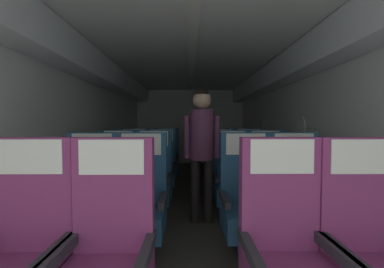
{
  "coord_description": "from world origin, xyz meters",
  "views": [
    {
      "loc": [
        -0.05,
        0.3,
        1.17
      ],
      "look_at": [
        -0.0,
        3.71,
        1.04
      ],
      "focal_mm": 23.23,
      "sensor_mm": 36.0,
      "label": 1
    }
  ],
  "objects_px": {
    "seat_b_left_aisle": "(140,203)",
    "seat_e_right_aisle": "(238,160)",
    "seat_c_right_window": "(232,180)",
    "seat_a_left_window": "(22,256)",
    "seat_b_right_aisle": "(297,202)",
    "seat_c_right_aisle": "(267,180)",
    "seat_d_right_aisle": "(250,168)",
    "seat_d_right_window": "(222,168)",
    "seat_d_left_window": "(133,168)",
    "seat_b_left_window": "(89,204)",
    "seat_d_left_aisle": "(161,168)",
    "seat_c_left_window": "(117,180)",
    "seat_e_left_aisle": "(167,160)",
    "flight_attendant": "(202,140)",
    "seat_e_right_window": "(216,160)",
    "seat_a_right_window": "(287,255)",
    "seat_b_right_window": "(247,203)",
    "seat_e_left_window": "(143,160)",
    "seat_a_left_aisle": "(107,257)",
    "seat_c_left_aisle": "(153,180)"
  },
  "relations": [
    {
      "from": "seat_e_right_window",
      "to": "seat_b_right_aisle",
      "type": "bearing_deg",
      "value": -80.62
    },
    {
      "from": "seat_c_left_window",
      "to": "seat_d_left_window",
      "type": "xyz_separation_m",
      "value": [
        0.01,
        0.88,
        0.0
      ]
    },
    {
      "from": "seat_b_right_window",
      "to": "seat_a_right_window",
      "type": "bearing_deg",
      "value": -89.78
    },
    {
      "from": "seat_d_right_aisle",
      "to": "seat_d_right_window",
      "type": "height_order",
      "value": "same"
    },
    {
      "from": "seat_c_left_aisle",
      "to": "seat_e_left_aisle",
      "type": "distance_m",
      "value": 1.79
    },
    {
      "from": "seat_c_left_aisle",
      "to": "seat_e_left_aisle",
      "type": "xyz_separation_m",
      "value": [
        0.01,
        1.79,
        0.0
      ]
    },
    {
      "from": "seat_b_left_window",
      "to": "flight_attendant",
      "type": "relative_size",
      "value": 0.69
    },
    {
      "from": "seat_c_right_window",
      "to": "seat_e_right_window",
      "type": "height_order",
      "value": "same"
    },
    {
      "from": "seat_b_right_aisle",
      "to": "seat_a_left_aisle",
      "type": "bearing_deg",
      "value": -147.26
    },
    {
      "from": "seat_b_right_window",
      "to": "seat_d_left_aisle",
      "type": "height_order",
      "value": "same"
    },
    {
      "from": "seat_c_right_aisle",
      "to": "seat_d_left_window",
      "type": "height_order",
      "value": "same"
    },
    {
      "from": "seat_a_left_aisle",
      "to": "flight_attendant",
      "type": "height_order",
      "value": "flight_attendant"
    },
    {
      "from": "seat_b_left_window",
      "to": "seat_c_right_aisle",
      "type": "relative_size",
      "value": 1.0
    },
    {
      "from": "seat_b_left_aisle",
      "to": "flight_attendant",
      "type": "distance_m",
      "value": 1.07
    },
    {
      "from": "seat_b_right_window",
      "to": "seat_d_right_aisle",
      "type": "distance_m",
      "value": 1.87
    },
    {
      "from": "seat_a_right_window",
      "to": "seat_b_right_window",
      "type": "bearing_deg",
      "value": 90.22
    },
    {
      "from": "flight_attendant",
      "to": "seat_e_left_window",
      "type": "bearing_deg",
      "value": -58.41
    },
    {
      "from": "seat_d_left_window",
      "to": "seat_d_left_aisle",
      "type": "bearing_deg",
      "value": 2.21
    },
    {
      "from": "seat_c_left_window",
      "to": "seat_c_right_window",
      "type": "relative_size",
      "value": 1.0
    },
    {
      "from": "seat_d_left_window",
      "to": "seat_d_right_window",
      "type": "distance_m",
      "value": 1.45
    },
    {
      "from": "seat_c_right_window",
      "to": "seat_a_left_window",
      "type": "bearing_deg",
      "value": -129.32
    },
    {
      "from": "seat_d_left_aisle",
      "to": "seat_e_right_window",
      "type": "xyz_separation_m",
      "value": [
        1.0,
        0.9,
        0.0
      ]
    },
    {
      "from": "seat_b_left_aisle",
      "to": "seat_e_right_aisle",
      "type": "bearing_deg",
      "value": 61.86
    },
    {
      "from": "seat_c_right_window",
      "to": "seat_d_right_aisle",
      "type": "distance_m",
      "value": 1.01
    },
    {
      "from": "seat_c_left_aisle",
      "to": "seat_d_right_window",
      "type": "relative_size",
      "value": 1.0
    },
    {
      "from": "seat_d_right_aisle",
      "to": "seat_d_right_window",
      "type": "relative_size",
      "value": 1.0
    },
    {
      "from": "seat_a_right_window",
      "to": "seat_d_left_aisle",
      "type": "xyz_separation_m",
      "value": [
        -0.99,
        2.72,
        0.0
      ]
    },
    {
      "from": "seat_b_right_window",
      "to": "seat_e_left_window",
      "type": "distance_m",
      "value": 3.06
    },
    {
      "from": "seat_a_right_window",
      "to": "seat_b_right_aisle",
      "type": "height_order",
      "value": "same"
    },
    {
      "from": "seat_b_right_window",
      "to": "seat_e_right_window",
      "type": "height_order",
      "value": "same"
    },
    {
      "from": "seat_c_right_window",
      "to": "seat_e_right_window",
      "type": "distance_m",
      "value": 1.81
    },
    {
      "from": "flight_attendant",
      "to": "seat_c_right_aisle",
      "type": "bearing_deg",
      "value": -163.3
    },
    {
      "from": "seat_b_right_aisle",
      "to": "seat_c_right_aisle",
      "type": "relative_size",
      "value": 1.0
    },
    {
      "from": "seat_b_left_window",
      "to": "seat_c_right_aisle",
      "type": "distance_m",
      "value": 2.12
    },
    {
      "from": "seat_d_left_aisle",
      "to": "seat_e_right_window",
      "type": "bearing_deg",
      "value": 41.89
    },
    {
      "from": "seat_a_left_aisle",
      "to": "seat_d_left_aisle",
      "type": "distance_m",
      "value": 2.73
    },
    {
      "from": "seat_c_left_window",
      "to": "seat_e_left_window",
      "type": "bearing_deg",
      "value": 89.51
    },
    {
      "from": "seat_a_left_window",
      "to": "seat_e_right_aisle",
      "type": "relative_size",
      "value": 1.0
    },
    {
      "from": "seat_a_left_aisle",
      "to": "seat_b_right_window",
      "type": "relative_size",
      "value": 1.0
    },
    {
      "from": "seat_a_left_window",
      "to": "seat_a_right_window",
      "type": "relative_size",
      "value": 1.0
    },
    {
      "from": "seat_a_right_window",
      "to": "seat_d_right_aisle",
      "type": "xyz_separation_m",
      "value": [
        0.47,
        2.71,
        0.0
      ]
    },
    {
      "from": "seat_d_left_window",
      "to": "seat_a_left_window",
      "type": "bearing_deg",
      "value": -90.17
    },
    {
      "from": "seat_a_right_window",
      "to": "seat_b_left_window",
      "type": "relative_size",
      "value": 1.0
    },
    {
      "from": "seat_b_right_aisle",
      "to": "seat_d_right_aisle",
      "type": "xyz_separation_m",
      "value": [
        0.01,
        1.79,
        0.0
      ]
    },
    {
      "from": "seat_b_right_window",
      "to": "seat_e_right_aisle",
      "type": "xyz_separation_m",
      "value": [
        0.46,
        2.69,
        0.0
      ]
    },
    {
      "from": "seat_b_left_window",
      "to": "seat_c_left_window",
      "type": "height_order",
      "value": "same"
    },
    {
      "from": "seat_d_left_window",
      "to": "seat_e_right_aisle",
      "type": "bearing_deg",
      "value": 25.17
    },
    {
      "from": "seat_c_right_window",
      "to": "seat_d_right_window",
      "type": "relative_size",
      "value": 1.0
    },
    {
      "from": "seat_c_right_aisle",
      "to": "seat_e_left_aisle",
      "type": "bearing_deg",
      "value": 128.83
    },
    {
      "from": "seat_b_right_aisle",
      "to": "seat_d_right_aisle",
      "type": "bearing_deg",
      "value": 89.78
    }
  ]
}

